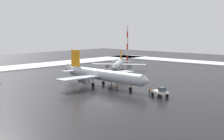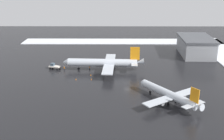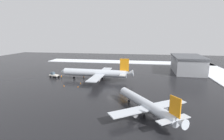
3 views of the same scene
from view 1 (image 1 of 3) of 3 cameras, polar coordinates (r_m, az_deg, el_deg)
The scene contains 13 objects.
ground_plane at distance 115.45m, azimuth 0.18°, elevation -1.34°, with size 240.00×240.00×0.00m, color black.
snow_bank_far at distance 153.27m, azimuth -13.81°, elevation 0.59°, with size 152.00×16.00×0.31m, color white.
snow_bank_left at distance 170.75m, azimuth 15.46°, elevation 1.18°, with size 14.00×116.00×0.31m, color white.
airplane_distant_tail at distance 98.68m, azimuth -1.53°, elevation -0.84°, with size 27.82×33.58×9.98m.
airplane_parked_portside at distance 134.81m, azimuth 1.05°, elevation 0.97°, with size 22.67×19.51×7.75m.
pushback_tug at distance 84.73m, azimuth 8.05°, elevation -3.60°, with size 3.49×5.05×2.50m.
ground_crew_by_nose_gear at distance 94.32m, azimuth 0.84°, elevation -2.64°, with size 0.36×0.36×1.71m.
ground_crew_near_tug at distance 103.98m, azimuth -0.11°, elevation -1.73°, with size 0.36×0.36×1.71m.
ground_crew_mid_apron at distance 88.67m, azimuth 6.26°, elevation -3.30°, with size 0.36×0.36×1.71m.
antenna_mast at distance 174.34m, azimuth 2.57°, elevation 4.41°, with size 0.70×0.70×17.71m.
traffic_cone_near_nose at distance 104.52m, azimuth 4.52°, elevation -2.09°, with size 0.36×0.36×0.55m, color orange.
traffic_cone_mid_line at distance 101.07m, azimuth 7.10°, elevation -2.44°, with size 0.36×0.36×0.55m, color orange.
traffic_cone_wingtip_side at distance 100.47m, azimuth 3.12°, elevation -2.45°, with size 0.36×0.36×0.55m, color orange.
Camera 1 is at (84.64, 76.69, 16.81)m, focal length 55.00 mm.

